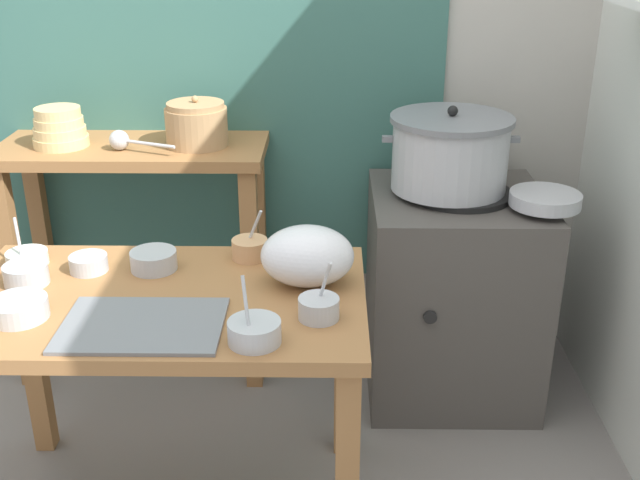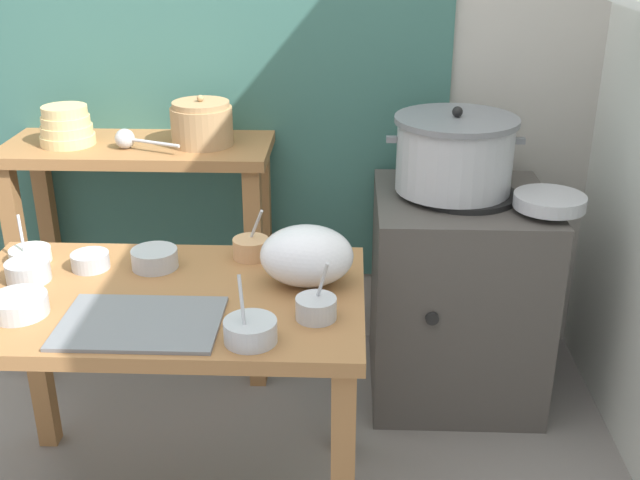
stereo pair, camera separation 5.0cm
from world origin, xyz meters
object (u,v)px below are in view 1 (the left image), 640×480
(stove_block, at_px, (452,293))
(ladle, at_px, (121,140))
(prep_bowl_1, at_px, (89,263))
(prep_bowl_6, at_px, (254,331))
(prep_bowl_2, at_px, (250,248))
(wide_pan, at_px, (545,199))
(serving_tray, at_px, (143,325))
(prep_bowl_4, at_px, (19,308))
(clay_pot, at_px, (197,124))
(plastic_bag, at_px, (307,256))
(prep_bowl_0, at_px, (26,274))
(steamer_pot, at_px, (450,153))
(prep_bowl_5, at_px, (154,259))
(prep_bowl_7, at_px, (319,307))
(back_shelf_table, at_px, (137,203))
(prep_table, at_px, (164,331))
(prep_bowl_8, at_px, (27,257))
(bowl_stack_enamel, at_px, (60,129))

(stove_block, relative_size, ladle, 3.17)
(prep_bowl_1, bearing_deg, prep_bowl_6, -37.34)
(prep_bowl_2, height_order, prep_bowl_6, prep_bowl_6)
(ladle, bearing_deg, wide_pan, -8.43)
(serving_tray, bearing_deg, ladle, 105.92)
(wide_pan, xyz_separation_m, prep_bowl_6, (-0.88, -0.78, -0.05))
(prep_bowl_4, bearing_deg, clay_pot, 71.72)
(ladle, relative_size, plastic_bag, 0.96)
(prep_bowl_0, xyz_separation_m, prep_bowl_2, (0.60, 0.18, 0.00))
(serving_tray, distance_m, plastic_bag, 0.48)
(steamer_pot, height_order, prep_bowl_5, steamer_pot)
(stove_block, bearing_deg, prep_bowl_5, -151.31)
(steamer_pot, xyz_separation_m, prep_bowl_0, (-1.25, -0.64, -0.16))
(clay_pot, height_order, serving_tray, clay_pot)
(stove_block, height_order, ladle, ladle)
(prep_bowl_7, bearing_deg, plastic_bag, 99.90)
(prep_bowl_0, distance_m, prep_bowl_2, 0.63)
(prep_bowl_2, bearing_deg, clay_pot, 112.50)
(back_shelf_table, bearing_deg, prep_bowl_2, -50.10)
(back_shelf_table, height_order, prep_bowl_5, back_shelf_table)
(serving_tray, relative_size, prep_bowl_6, 2.43)
(wide_pan, bearing_deg, prep_bowl_0, -162.83)
(stove_block, distance_m, wide_pan, 0.51)
(wide_pan, distance_m, prep_bowl_4, 1.63)
(serving_tray, xyz_separation_m, wide_pan, (1.17, 0.71, 0.08))
(prep_bowl_6, bearing_deg, prep_bowl_7, 38.43)
(prep_table, xyz_separation_m, prep_bowl_8, (-0.43, 0.19, 0.13))
(prep_bowl_1, bearing_deg, plastic_bag, -6.48)
(prep_table, height_order, serving_tray, serving_tray)
(prep_bowl_8, bearing_deg, stove_block, 20.41)
(prep_bowl_1, height_order, prep_bowl_6, prep_bowl_6)
(back_shelf_table, xyz_separation_m, prep_bowl_5, (0.21, -0.65, 0.07))
(bowl_stack_enamel, xyz_separation_m, prep_bowl_0, (0.12, -0.74, -0.21))
(prep_table, bearing_deg, prep_bowl_2, 48.66)
(back_shelf_table, xyz_separation_m, prep_bowl_1, (0.02, -0.67, 0.07))
(prep_bowl_7, bearing_deg, steamer_pot, 62.16)
(prep_bowl_1, bearing_deg, bowl_stack_enamel, 112.22)
(back_shelf_table, height_order, steamer_pot, steamer_pot)
(bowl_stack_enamel, distance_m, prep_bowl_5, 0.81)
(prep_table, distance_m, prep_bowl_5, 0.22)
(ladle, bearing_deg, serving_tray, -74.08)
(prep_table, xyz_separation_m, wide_pan, (1.16, 0.54, 0.19))
(serving_tray, relative_size, prep_bowl_8, 2.88)
(prep_table, bearing_deg, prep_bowl_8, 155.96)
(prep_bowl_6, bearing_deg, ladle, 118.93)
(steamer_pot, distance_m, ladle, 1.14)
(clay_pot, xyz_separation_m, prep_bowl_7, (0.45, -0.93, -0.22))
(prep_bowl_0, xyz_separation_m, prep_bowl_8, (-0.04, 0.13, -0.01))
(steamer_pot, relative_size, clay_pot, 2.13)
(back_shelf_table, height_order, wide_pan, back_shelf_table)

